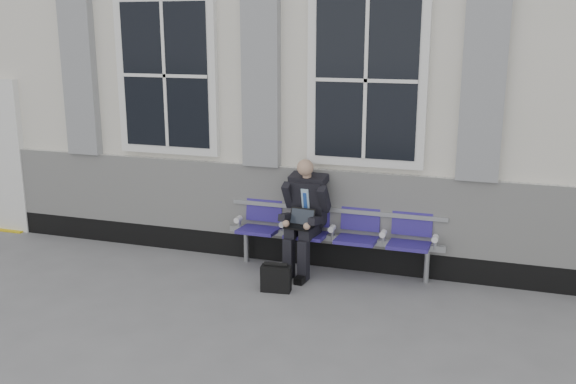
% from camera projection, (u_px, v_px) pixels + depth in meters
% --- Properties ---
extents(ground, '(70.00, 70.00, 0.00)m').
position_uv_depth(ground, '(297.00, 316.00, 6.45)').
color(ground, slate).
rests_on(ground, ground).
extents(station_building, '(14.40, 4.40, 4.49)m').
position_uv_depth(station_building, '(370.00, 72.00, 9.11)').
color(station_building, silver).
rests_on(station_building, ground).
extents(bench, '(2.60, 0.47, 0.91)m').
position_uv_depth(bench, '(333.00, 227.00, 7.52)').
color(bench, '#9EA0A3').
rests_on(bench, ground).
extents(businessman, '(0.55, 0.74, 1.36)m').
position_uv_depth(businessman, '(305.00, 211.00, 7.45)').
color(businessman, black).
rests_on(businessman, ground).
extents(briefcase, '(0.34, 0.18, 0.34)m').
position_uv_depth(briefcase, '(276.00, 278.00, 7.02)').
color(briefcase, black).
rests_on(briefcase, ground).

